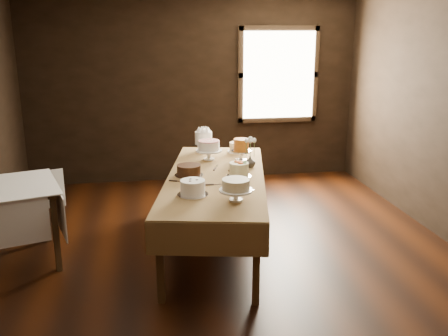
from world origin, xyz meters
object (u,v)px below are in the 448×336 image
at_px(cake_speckled, 238,147).
at_px(cake_flowers, 239,170).
at_px(cake_cream, 236,191).
at_px(cake_server_d, 240,168).
at_px(flower_vase, 250,162).
at_px(cake_chocolate, 189,171).
at_px(cake_server_a, 221,184).
at_px(cake_lattice, 209,151).
at_px(side_table, 6,196).
at_px(cake_server_c, 216,166).
at_px(cake_swirl, 193,188).
at_px(cake_server_e, 184,182).
at_px(cake_meringue, 204,142).
at_px(cake_caramel, 241,151).
at_px(display_table, 216,181).
at_px(cake_server_b, 249,188).

relative_size(cake_speckled, cake_flowers, 1.00).
bearing_deg(cake_cream, cake_server_d, 77.04).
bearing_deg(flower_vase, cake_chocolate, -162.15).
relative_size(cake_speckled, cake_server_a, 1.08).
bearing_deg(cake_speckled, cake_flowers, -100.24).
height_order(cake_chocolate, cake_server_a, cake_chocolate).
bearing_deg(cake_lattice, side_table, -160.70).
bearing_deg(cake_server_d, cake_flowers, -134.41).
distance_m(cake_chocolate, flower_vase, 0.74).
bearing_deg(cake_server_d, cake_server_c, 122.33).
relative_size(side_table, cake_swirl, 3.93).
distance_m(cake_server_c, cake_server_e, 0.66).
height_order(cake_meringue, cake_server_d, cake_meringue).
relative_size(cake_speckled, cake_lattice, 0.79).
bearing_deg(cake_server_a, cake_lattice, 90.02).
distance_m(cake_cream, cake_server_c, 1.16).
xyz_separation_m(cake_meringue, cake_flowers, (0.23, -1.13, -0.05)).
height_order(cake_caramel, cake_server_a, cake_caramel).
bearing_deg(cake_flowers, display_table, 162.00).
height_order(cake_server_c, flower_vase, flower_vase).
bearing_deg(cake_server_e, cake_speckled, 83.42).
relative_size(cake_chocolate, cake_server_b, 1.45).
xyz_separation_m(side_table, cake_speckled, (2.51, 1.05, 0.14)).
bearing_deg(cake_flowers, cake_server_c, 112.49).
distance_m(cake_meringue, cake_speckled, 0.43).
bearing_deg(cake_server_c, cake_meringue, 23.10).
xyz_separation_m(cake_server_a, flower_vase, (0.42, 0.58, 0.06)).
relative_size(cake_swirl, cake_server_b, 1.26).
distance_m(display_table, cake_chocolate, 0.30).
xyz_separation_m(cake_cream, cake_server_e, (-0.41, 0.63, -0.09)).
xyz_separation_m(cake_cream, flower_vase, (0.36, 1.07, -0.03)).
bearing_deg(flower_vase, cake_caramel, 98.30).
xyz_separation_m(cake_flowers, cake_cream, (-0.17, -0.73, 0.03)).
distance_m(cake_swirl, cake_server_d, 1.02).
bearing_deg(cake_caramel, flower_vase, -81.70).
relative_size(cake_flowers, cake_server_c, 1.08).
bearing_deg(cake_meringue, cake_server_e, -105.95).
bearing_deg(cake_server_c, cake_server_d, -97.18).
bearing_deg(cake_server_d, side_table, 155.21).
bearing_deg(flower_vase, cake_flowers, -119.47).
relative_size(cake_meringue, cake_flowers, 1.04).
xyz_separation_m(side_table, cake_cream, (2.15, -0.74, 0.18)).
bearing_deg(flower_vase, cake_server_a, -125.93).
bearing_deg(cake_cream, cake_server_a, 96.19).
distance_m(cake_server_d, flower_vase, 0.14).
relative_size(display_table, side_table, 2.28).
bearing_deg(cake_server_c, cake_flowers, -138.99).
xyz_separation_m(display_table, cake_swirl, (-0.30, -0.59, 0.13)).
height_order(cake_meringue, cake_caramel, cake_caramel).
xyz_separation_m(cake_lattice, cake_caramel, (0.37, -0.10, 0.01)).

